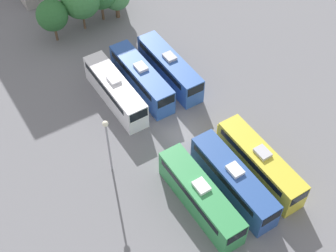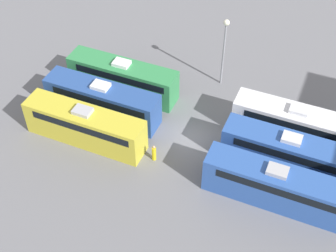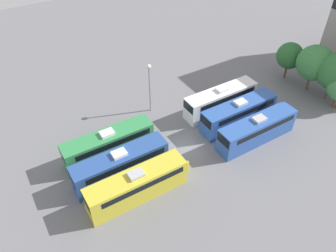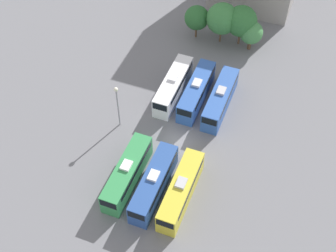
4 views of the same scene
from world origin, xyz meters
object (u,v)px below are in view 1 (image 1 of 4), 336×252
object	(u,v)px
worker_person	(219,129)
tree_0	(52,15)
bus_1	(233,180)
bus_5	(169,67)
bus_0	(200,196)
bus_4	(141,77)
bus_3	(115,90)
light_pole	(107,138)
bus_2	(260,163)

from	to	relation	value
worker_person	tree_0	bearing A→B (deg)	108.80
bus_1	worker_person	distance (m)	7.62
bus_5	bus_0	bearing A→B (deg)	-113.32
bus_4	bus_3	bearing A→B (deg)	-176.99
bus_0	bus_1	distance (m)	3.78
worker_person	bus_3	bearing A→B (deg)	124.48
bus_5	light_pole	xyz separation A→B (m)	(-12.45, -8.46, 3.25)
bus_0	bus_3	size ratio (longest dim) A/B	1.00
bus_2	bus_5	xyz separation A→B (m)	(-0.01, 16.96, 0.00)
bus_1	tree_0	xyz separation A→B (m)	(-5.10, 31.60, 2.12)
bus_3	bus_1	bearing A→B (deg)	-77.41
bus_3	bus_4	world-z (taller)	same
worker_person	bus_4	bearing A→B (deg)	108.58
bus_3	bus_5	size ratio (longest dim) A/B	1.00
bus_0	light_pole	size ratio (longest dim) A/B	1.49
bus_0	bus_4	size ratio (longest dim) A/B	1.00
light_pole	tree_0	distance (m)	23.22
bus_1	worker_person	bearing A→B (deg)	63.55
bus_4	worker_person	bearing A→B (deg)	-71.42
bus_0	light_pole	distance (m)	10.47
bus_2	bus_3	xyz separation A→B (m)	(-7.41, 17.03, 0.00)
bus_5	worker_person	bearing A→B (deg)	-91.04
bus_1	light_pole	world-z (taller)	light_pole
bus_1	bus_3	xyz separation A→B (m)	(-3.85, 17.25, 0.00)
bus_3	bus_5	distance (m)	7.40
bus_1	bus_3	size ratio (longest dim) A/B	1.00
bus_0	bus_5	xyz separation A→B (m)	(7.32, 16.97, 0.00)
bus_4	bus_5	distance (m)	3.79
bus_2	light_pole	bearing A→B (deg)	145.71
bus_5	worker_person	xyz separation A→B (m)	(-0.19, -10.43, -1.06)
bus_3	bus_4	distance (m)	3.62
tree_0	worker_person	bearing A→B (deg)	-71.20
bus_3	worker_person	world-z (taller)	bus_3
bus_1	tree_0	distance (m)	32.08
bus_0	bus_4	xyz separation A→B (m)	(3.54, 17.24, 0.00)
bus_2	tree_0	bearing A→B (deg)	105.43
bus_2	bus_3	world-z (taller)	same
bus_5	tree_0	distance (m)	16.95
light_pole	bus_4	bearing A→B (deg)	45.15
worker_person	tree_0	world-z (taller)	tree_0
bus_0	worker_person	xyz separation A→B (m)	(7.13, 6.55, -1.06)
bus_2	bus_4	xyz separation A→B (m)	(-3.80, 17.22, 0.00)
bus_0	tree_0	world-z (taller)	tree_0
light_pole	tree_0	size ratio (longest dim) A/B	1.24
bus_1	bus_2	bearing A→B (deg)	3.54
bus_1	tree_0	size ratio (longest dim) A/B	1.84
bus_1	bus_5	size ratio (longest dim) A/B	1.00
bus_1	bus_4	size ratio (longest dim) A/B	1.00
bus_0	tree_0	xyz separation A→B (m)	(-1.33, 31.39, 2.12)
bus_0	worker_person	distance (m)	9.74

